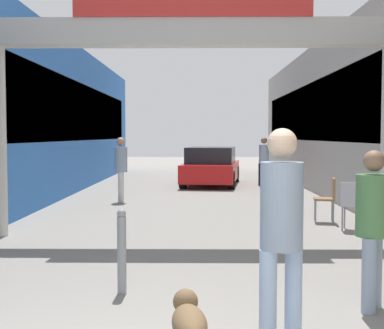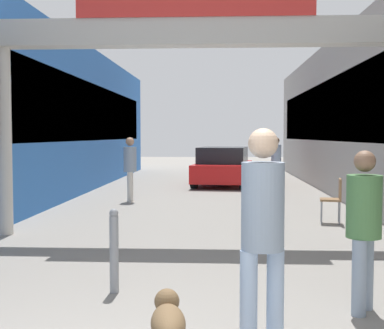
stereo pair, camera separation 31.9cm
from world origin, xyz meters
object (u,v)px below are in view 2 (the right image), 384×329
pedestrian_companion (364,221)px  bollard_post_metal (114,250)px  dog_on_leash (168,321)px  parked_car_red (223,167)px  pedestrian_with_dog (263,225)px  pedestrian_elderly_walking (276,158)px  cafe_chair_aluminium_nearer (358,202)px  cafe_chair_wood_farther (335,196)px  pedestrian_carrying_crate (130,165)px

pedestrian_companion → bollard_post_metal: (-2.57, 0.53, -0.43)m
dog_on_leash → bollard_post_metal: (-0.77, 1.76, 0.16)m
parked_car_red → pedestrian_with_dog: bearing=-89.1°
pedestrian_elderly_walking → parked_car_red: (-1.81, 0.32, -0.31)m
pedestrian_elderly_walking → cafe_chair_aluminium_nearer: size_ratio=1.88×
pedestrian_elderly_walking → parked_car_red: size_ratio=0.40×
pedestrian_companion → dog_on_leash: bearing=-145.7°
cafe_chair_aluminium_nearer → bollard_post_metal: bearing=-133.0°
bollard_post_metal → parked_car_red: size_ratio=0.22×
dog_on_leash → bollard_post_metal: 1.92m
dog_on_leash → cafe_chair_wood_farther: bearing=68.0°
cafe_chair_aluminium_nearer → cafe_chair_wood_farther: same height
pedestrian_carrying_crate → cafe_chair_aluminium_nearer: pedestrian_carrying_crate is taller
pedestrian_with_dog → pedestrian_carrying_crate: pedestrian_with_dog is taller
pedestrian_carrying_crate → dog_on_leash: size_ratio=2.41×
pedestrian_companion → pedestrian_carrying_crate: bearing=113.6°
pedestrian_elderly_walking → dog_on_leash: pedestrian_elderly_walking is taller
pedestrian_companion → pedestrian_elderly_walking: pedestrian_elderly_walking is taller
pedestrian_carrying_crate → cafe_chair_aluminium_nearer: bearing=-40.7°
parked_car_red → pedestrian_carrying_crate: bearing=-117.0°
bollard_post_metal → cafe_chair_aluminium_nearer: (3.65, 3.91, 0.06)m
cafe_chair_aluminium_nearer → cafe_chair_wood_farther: bearing=103.6°
pedestrian_elderly_walking → bollard_post_metal: pedestrian_elderly_walking is taller
pedestrian_with_dog → pedestrian_companion: 1.50m
bollard_post_metal → parked_car_red: (1.28, 12.92, 0.17)m
bollard_post_metal → cafe_chair_aluminium_nearer: bollard_post_metal is taller
pedestrian_elderly_walking → dog_on_leash: bearing=-99.2°
pedestrian_elderly_walking → cafe_chair_aluminium_nearer: (0.56, -8.69, -0.42)m
pedestrian_with_dog → pedestrian_companion: (1.07, 1.05, -0.13)m
pedestrian_carrying_crate → cafe_chair_aluminium_nearer: (4.84, -4.16, -0.43)m
pedestrian_carrying_crate → cafe_chair_wood_farther: size_ratio=1.90×
pedestrian_carrying_crate → bollard_post_metal: size_ratio=1.80×
pedestrian_carrying_crate → parked_car_red: 5.45m
pedestrian_companion → parked_car_red: 13.51m
pedestrian_with_dog → pedestrian_elderly_walking: 14.27m
pedestrian_with_dog → cafe_chair_aluminium_nearer: (2.15, 5.48, -0.50)m
pedestrian_elderly_walking → bollard_post_metal: (-3.09, -12.60, -0.48)m
bollard_post_metal → cafe_chair_wood_farther: 5.92m
cafe_chair_wood_farther → pedestrian_elderly_walking: bearing=92.5°
dog_on_leash → cafe_chair_aluminium_nearer: (2.88, 5.67, 0.23)m
bollard_post_metal → parked_car_red: parked_car_red is taller
pedestrian_with_dog → pedestrian_elderly_walking: size_ratio=1.07×
cafe_chair_aluminium_nearer → parked_car_red: size_ratio=0.21×
pedestrian_carrying_crate → bollard_post_metal: pedestrian_carrying_crate is taller
pedestrian_companion → dog_on_leash: pedestrian_companion is taller
dog_on_leash → bollard_post_metal: bearing=113.6°
bollard_post_metal → cafe_chair_wood_farther: (3.43, 4.83, 0.06)m
cafe_chair_wood_farther → bollard_post_metal: bearing=-125.4°
bollard_post_metal → cafe_chair_wood_farther: bollard_post_metal is taller
pedestrian_carrying_crate → cafe_chair_wood_farther: 5.65m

